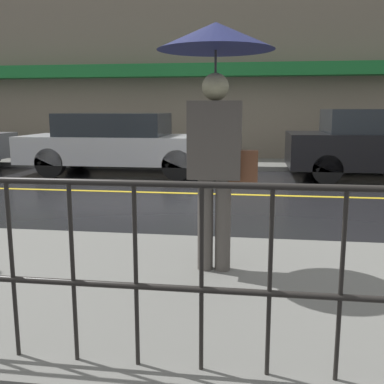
% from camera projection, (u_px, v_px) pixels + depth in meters
% --- Properties ---
extents(ground_plane, '(80.00, 80.00, 0.00)m').
position_uv_depth(ground_plane, '(249.00, 195.00, 8.07)').
color(ground_plane, black).
extents(sidewalk_near, '(28.00, 2.85, 0.12)m').
position_uv_depth(sidewalk_near, '(241.00, 295.00, 3.57)').
color(sidewalk_near, slate).
rests_on(sidewalk_near, ground_plane).
extents(sidewalk_far, '(28.00, 1.95, 0.12)m').
position_uv_depth(sidewalk_far, '(251.00, 164.00, 12.11)').
color(sidewalk_far, slate).
rests_on(sidewalk_far, ground_plane).
extents(lane_marking, '(25.20, 0.12, 0.01)m').
position_uv_depth(lane_marking, '(249.00, 195.00, 8.07)').
color(lane_marking, gold).
rests_on(lane_marking, ground_plane).
extents(building_storefront, '(28.00, 0.85, 5.59)m').
position_uv_depth(building_storefront, '(254.00, 64.00, 12.69)').
color(building_storefront, '#706656').
rests_on(building_storefront, ground_plane).
extents(railing_foreground, '(12.00, 0.04, 1.03)m').
position_uv_depth(railing_foreground, '(236.00, 257.00, 2.30)').
color(railing_foreground, black).
rests_on(railing_foreground, sidewalk_near).
extents(pedestrian, '(0.96, 0.96, 2.08)m').
position_uv_depth(pedestrian, '(216.00, 84.00, 3.68)').
color(pedestrian, '#4C4742').
rests_on(pedestrian, sidewalk_near).
extents(car_silver, '(4.68, 1.79, 1.43)m').
position_uv_depth(car_silver, '(120.00, 143.00, 10.58)').
color(car_silver, '#B2B5BA').
rests_on(car_silver, ground_plane).
extents(car_black, '(3.94, 1.93, 1.52)m').
position_uv_depth(car_black, '(378.00, 144.00, 9.78)').
color(car_black, black).
rests_on(car_black, ground_plane).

